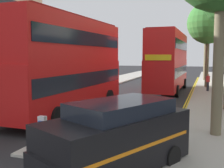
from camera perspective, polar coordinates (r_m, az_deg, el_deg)
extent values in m
cube|color=#ADA89E|center=(19.91, 21.63, -4.15)|extent=(4.00, 80.00, 0.14)
cube|color=#ADA89E|center=(23.30, -12.25, -2.46)|extent=(4.00, 80.00, 0.14)
cube|color=yellow|center=(17.98, 15.14, -5.20)|extent=(0.10, 56.00, 0.01)
cube|color=yellow|center=(17.99, 14.63, -5.18)|extent=(0.10, 56.00, 0.01)
cube|color=#ADA89E|center=(10.61, -14.30, -12.69)|extent=(1.10, 2.20, 0.10)
cube|color=silver|center=(10.57, -14.32, -12.02)|extent=(0.36, 0.28, 0.16)
cube|color=white|center=(10.41, -14.40, -9.11)|extent=(0.28, 0.20, 0.95)
cube|color=blue|center=(10.28, -14.76, -8.22)|extent=(0.22, 0.01, 0.26)
cube|color=yellow|center=(10.38, -14.70, -10.26)|extent=(0.22, 0.01, 0.20)
cube|color=red|center=(16.43, -8.99, 0.03)|extent=(2.78, 10.86, 2.60)
cube|color=red|center=(16.37, -9.14, 8.95)|extent=(2.73, 10.64, 2.50)
cube|color=black|center=(16.40, -9.01, 1.07)|extent=(2.80, 10.43, 0.84)
cube|color=black|center=(16.37, -9.15, 9.30)|extent=(2.79, 10.21, 0.80)
cube|color=yellow|center=(21.18, -1.76, 5.60)|extent=(2.00, 0.11, 0.44)
cube|color=maroon|center=(16.49, -9.22, 13.46)|extent=(2.50, 9.78, 0.10)
cylinder|color=black|center=(20.08, -7.28, -2.40)|extent=(0.33, 1.05, 1.04)
cylinder|color=black|center=(19.04, -0.62, -2.80)|extent=(0.33, 1.05, 1.04)
cylinder|color=black|center=(14.62, -19.82, -5.82)|extent=(0.33, 1.05, 1.04)
cylinder|color=black|center=(13.15, -11.47, -6.87)|extent=(0.33, 1.05, 1.04)
cube|color=red|center=(26.29, 11.70, 2.15)|extent=(2.61, 10.83, 2.60)
cube|color=red|center=(26.25, 11.81, 7.72)|extent=(2.56, 10.61, 2.50)
cube|color=black|center=(26.27, 11.71, 2.81)|extent=(2.64, 10.39, 0.84)
cube|color=black|center=(26.26, 11.82, 7.93)|extent=(2.63, 10.18, 0.80)
cube|color=yellow|center=(20.93, 9.63, 5.52)|extent=(2.00, 0.08, 0.44)
cube|color=maroon|center=(26.33, 11.88, 10.54)|extent=(2.35, 9.74, 0.10)
cylinder|color=black|center=(22.94, 13.51, -1.48)|extent=(0.31, 1.04, 1.04)
cylinder|color=black|center=(23.35, 7.40, -1.24)|extent=(0.31, 1.04, 1.04)
cylinder|color=black|center=(29.56, 14.99, 0.10)|extent=(0.31, 1.04, 1.04)
cylinder|color=black|center=(29.88, 10.21, 0.27)|extent=(0.31, 1.04, 1.04)
cube|color=black|center=(8.02, 1.23, -11.95)|extent=(3.77, 5.06, 1.50)
cube|color=black|center=(7.92, 2.01, -6.19)|extent=(2.88, 3.50, 0.76)
cube|color=orange|center=(8.00, 1.24, -11.61)|extent=(3.62, 4.73, 0.10)
cylinder|color=black|center=(8.01, -11.28, -16.65)|extent=(0.50, 0.71, 0.68)
cylinder|color=black|center=(8.77, 12.53, -14.65)|extent=(0.50, 0.71, 0.68)
cylinder|color=black|center=(9.80, 3.43, -12.29)|extent=(0.50, 0.71, 0.68)
cylinder|color=#2D2D38|center=(26.93, 19.49, -0.49)|extent=(0.22, 0.22, 0.85)
cube|color=red|center=(26.87, 19.54, 1.00)|extent=(0.34, 0.22, 0.56)
sphere|color=tan|center=(26.84, 19.57, 1.83)|extent=(0.20, 0.20, 0.20)
cylinder|color=#6B6047|center=(39.39, 19.02, 4.82)|extent=(0.44, 0.44, 5.49)
cylinder|color=#6B6047|center=(39.54, 19.83, 9.24)|extent=(0.27, 0.96, 0.72)
cylinder|color=#6B6047|center=(40.06, 18.97, 9.38)|extent=(1.24, 0.43, 0.93)
cylinder|color=#6B6047|center=(39.10, 18.79, 9.32)|extent=(0.85, 0.64, 0.72)
sphere|color=#33702D|center=(39.51, 19.20, 10.07)|extent=(2.90, 2.90, 2.90)
cylinder|color=#6B6047|center=(11.86, 21.45, 3.71)|extent=(0.43, 0.43, 5.78)
cylinder|color=#6B6047|center=(17.58, 22.30, 15.21)|extent=(1.18, 0.99, 1.05)
cylinder|color=#6B6047|center=(30.40, 19.36, 4.52)|extent=(0.36, 0.36, 5.41)
cylinder|color=#6B6047|center=(30.34, 20.55, 10.31)|extent=(0.45, 1.12, 0.84)
cylinder|color=#6B6047|center=(31.17, 18.73, 10.57)|extent=(1.42, 1.02, 1.19)
cylinder|color=#6B6047|center=(30.02, 18.83, 10.53)|extent=(1.09, 0.88, 0.95)
sphere|color=#33702D|center=(30.59, 19.62, 12.05)|extent=(4.36, 4.36, 4.36)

